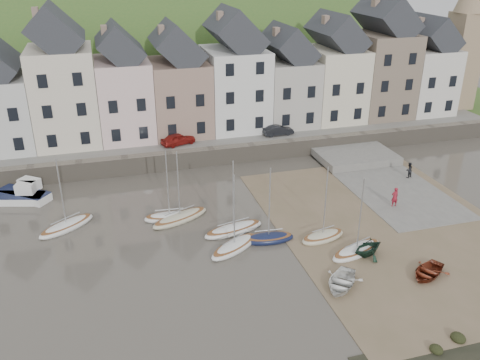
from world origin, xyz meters
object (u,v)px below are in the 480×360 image
object	(u,v)px
rowboat_red	(428,272)
car_right	(278,130)
rowboat_white	(341,282)
rowboat_green	(368,247)
person_red	(395,197)
sailboat_0	(67,226)
person_dark	(409,170)
car_left	(178,139)

from	to	relation	value
rowboat_red	car_right	distance (m)	26.17
rowboat_white	car_right	size ratio (longest dim) A/B	1.02
rowboat_green	person_red	world-z (taller)	person_red
sailboat_0	rowboat_green	bearing A→B (deg)	-25.63
person_dark	car_left	bearing A→B (deg)	-45.63
rowboat_white	rowboat_red	size ratio (longest dim) A/B	1.08
rowboat_green	person_dark	world-z (taller)	person_dark
sailboat_0	rowboat_green	world-z (taller)	sailboat_0
rowboat_red	car_left	bearing A→B (deg)	176.15
person_red	car_left	xyz separation A→B (m)	(-16.04, 16.34, 1.23)
rowboat_red	car_left	distance (m)	29.05
rowboat_white	rowboat_red	xyz separation A→B (m)	(6.24, -0.51, -0.03)
rowboat_green	rowboat_red	bearing A→B (deg)	20.76
rowboat_white	rowboat_green	world-z (taller)	rowboat_green
sailboat_0	rowboat_red	size ratio (longest dim) A/B	1.98
rowboat_red	person_dark	bearing A→B (deg)	121.73
rowboat_green	car_right	bearing A→B (deg)	159.95
rowboat_red	person_dark	world-z (taller)	person_dark
rowboat_red	car_left	world-z (taller)	car_left
car_left	car_right	distance (m)	11.23
rowboat_white	person_red	distance (m)	13.32
rowboat_white	person_red	bearing A→B (deg)	85.86
rowboat_red	rowboat_white	bearing A→B (deg)	-124.44
rowboat_green	car_left	distance (m)	24.78
sailboat_0	rowboat_green	distance (m)	23.57
person_dark	car_right	xyz separation A→B (m)	(-9.45, 11.32, 1.26)
rowboat_white	sailboat_0	bearing A→B (deg)	-174.62
rowboat_white	rowboat_red	world-z (taller)	rowboat_white
rowboat_white	car_left	bearing A→B (deg)	146.14
rowboat_white	rowboat_green	size ratio (longest dim) A/B	1.33
car_right	person_red	bearing A→B (deg)	-166.25
person_dark	car_right	world-z (taller)	car_right
sailboat_0	person_red	world-z (taller)	sailboat_0
sailboat_0	car_left	xyz separation A→B (m)	(11.24, 12.42, 1.97)
car_left	car_right	bearing A→B (deg)	-108.85
car_left	rowboat_white	bearing A→B (deg)	175.29
person_red	person_dark	world-z (taller)	person_red
rowboat_red	person_dark	size ratio (longest dim) A/B	2.05
car_left	rowboat_red	bearing A→B (deg)	-172.91
rowboat_green	car_right	distance (m)	22.70
rowboat_green	person_red	distance (m)	8.71
sailboat_0	person_red	distance (m)	27.56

